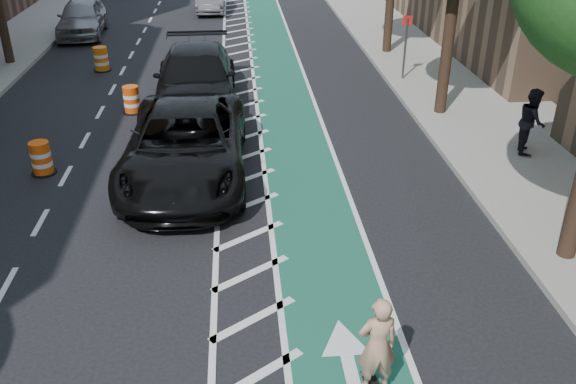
{
  "coord_description": "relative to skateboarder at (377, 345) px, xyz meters",
  "views": [
    {
      "loc": [
        1.39,
        -9.94,
        7.03
      ],
      "look_at": [
        2.35,
        1.32,
        1.1
      ],
      "focal_mm": 38.0,
      "sensor_mm": 36.0,
      "label": 1
    }
  ],
  "objects": [
    {
      "name": "ground",
      "position": [
        -3.27,
        3.26,
        -0.93
      ],
      "size": [
        120.0,
        120.0,
        0.0
      ],
      "primitive_type": "plane",
      "color": "black",
      "rests_on": "ground"
    },
    {
      "name": "bike_lane",
      "position": [
        -0.27,
        13.26,
        -0.93
      ],
      "size": [
        2.0,
        90.0,
        0.01
      ],
      "primitive_type": "cube",
      "color": "#17523A",
      "rests_on": "ground"
    },
    {
      "name": "buffer_strip",
      "position": [
        -1.77,
        13.26,
        -0.93
      ],
      "size": [
        1.4,
        90.0,
        0.01
      ],
      "primitive_type": "cube",
      "color": "silver",
      "rests_on": "ground"
    },
    {
      "name": "barrel_c",
      "position": [
        -7.27,
        17.76,
        -0.48
      ],
      "size": [
        0.7,
        0.7,
        0.95
      ],
      "color": "orange",
      "rests_on": "ground"
    },
    {
      "name": "sidewalk_right",
      "position": [
        6.23,
        13.26,
        -0.86
      ],
      "size": [
        5.0,
        90.0,
        0.15
      ],
      "primitive_type": "cube",
      "color": "gray",
      "rests_on": "ground"
    },
    {
      "name": "pedestrian",
      "position": [
        6.04,
        8.25,
        0.12
      ],
      "size": [
        0.93,
        1.05,
        1.81
      ],
      "primitive_type": "imported",
      "rotation": [
        0.0,
        0.0,
        1.25
      ],
      "color": "black",
      "rests_on": "sidewalk_right"
    },
    {
      "name": "skateboarder",
      "position": [
        0.0,
        0.0,
        0.0
      ],
      "size": [
        0.64,
        0.45,
        1.66
      ],
      "primitive_type": "imported",
      "rotation": [
        0.0,
        0.0,
        3.23
      ],
      "color": "tan",
      "rests_on": "skateboard"
    },
    {
      "name": "barrel_b",
      "position": [
        -5.37,
        12.76,
        -0.51
      ],
      "size": [
        0.65,
        0.65,
        0.89
      ],
      "color": "#DA480B",
      "rests_on": "ground"
    },
    {
      "name": "barrel_a",
      "position": [
        -7.07,
        8.28,
        -0.51
      ],
      "size": [
        0.65,
        0.65,
        0.88
      ],
      "color": "#F7550D",
      "rests_on": "ground"
    },
    {
      "name": "curb_right",
      "position": [
        3.78,
        13.26,
        -0.85
      ],
      "size": [
        0.12,
        90.0,
        0.16
      ],
      "primitive_type": "cube",
      "color": "gray",
      "rests_on": "ground"
    },
    {
      "name": "sign_post",
      "position": [
        4.33,
        15.26,
        0.42
      ],
      "size": [
        0.35,
        0.08,
        2.47
      ],
      "color": "#4C4C4C",
      "rests_on": "ground"
    },
    {
      "name": "suv_far",
      "position": [
        -3.27,
        13.22,
        0.01
      ],
      "size": [
        2.77,
        6.56,
        1.89
      ],
      "primitive_type": "imported",
      "rotation": [
        0.0,
        0.0,
        0.02
      ],
      "color": "black",
      "rests_on": "ground"
    },
    {
      "name": "suv_near",
      "position": [
        -3.27,
        7.76,
        -0.02
      ],
      "size": [
        3.13,
        6.59,
        1.82
      ],
      "primitive_type": "imported",
      "rotation": [
        0.0,
        0.0,
        -0.02
      ],
      "color": "black",
      "rests_on": "ground"
    },
    {
      "name": "car_silver",
      "position": [
        -9.27,
        23.96,
        -0.09
      ],
      "size": [
        2.32,
        5.08,
        1.69
      ],
      "primitive_type": "imported",
      "rotation": [
        0.0,
        0.0,
        0.07
      ],
      "color": "gray",
      "rests_on": "ground"
    }
  ]
}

